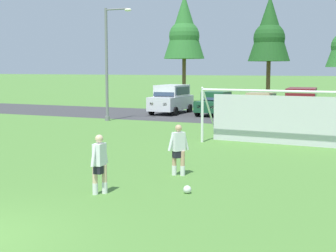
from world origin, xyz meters
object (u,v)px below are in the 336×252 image
Objects in this scene: player_defender_far at (100,164)px; parked_car_slot_left at (216,103)px; parked_car_slot_far_left at (171,99)px; parked_car_slot_center_left at (261,105)px; soccer_ball at (187,189)px; player_midfield_center at (178,150)px; parked_car_slot_center at (301,105)px; soccer_goal at (286,117)px; street_lamp at (109,63)px.

parked_car_slot_left is at bearing 99.84° from player_defender_far.
parked_car_slot_far_left is 1.08× the size of parked_car_slot_center_left.
player_defender_far is (-2.17, -1.00, 0.71)m from soccer_ball.
player_defender_far is at bearing -110.33° from player_midfield_center.
parked_car_slot_left reaches higher than player_midfield_center.
player_midfield_center is 0.35× the size of parked_car_slot_center.
soccer_ball is 0.13× the size of player_midfield_center.
player_midfield_center is 0.39× the size of parked_car_slot_left.
parked_car_slot_far_left is (-10.56, 11.93, -0.18)m from soccer_goal.
player_midfield_center is 1.00× the size of player_defender_far.
soccer_ball is 23.41m from parked_car_slot_far_left.
parked_car_slot_left is at bearing 177.02° from parked_car_slot_center_left.
parked_car_slot_far_left is 6.80m from parked_car_slot_center_left.
soccer_goal is 1.63× the size of parked_car_slot_far_left.
soccer_ball is 0.13× the size of player_defender_far.
parked_car_slot_center is at bearing -11.62° from parked_car_slot_far_left.
parked_car_slot_center is 0.65× the size of street_lamp.
parked_car_slot_center_left is at bearing -2.98° from parked_car_slot_left.
street_lamp is at bearing -129.05° from parked_car_slot_left.
player_midfield_center is 21.16m from parked_car_slot_far_left.
parked_car_slot_center reaches higher than player_midfield_center.
parked_car_slot_far_left is (-7.37, 22.36, 0.29)m from player_defender_far.
parked_car_slot_left and parked_car_slot_center_left have the same top height.
parked_car_slot_left is at bearing 120.37° from soccer_goal.
parked_car_slot_center_left is 0.90× the size of parked_car_slot_center.
parked_car_slot_far_left is at bearing 114.06° from soccer_ball.
parked_car_slot_left is (-7.10, 12.11, -0.42)m from soccer_goal.
player_defender_far is 0.23× the size of street_lamp.
street_lamp is (-11.27, 15.13, 3.64)m from soccer_ball.
parked_car_slot_far_left reaches higher than parked_car_slot_center_left.
parked_car_slot_center is at bearing -19.02° from parked_car_slot_left.
soccer_goal reaches higher than parked_car_slot_center_left.
parked_car_slot_far_left is 6.98m from street_lamp.
parked_car_slot_far_left is 10.05m from parked_car_slot_center.
soccer_ball is 2.50m from player_defender_far.
parked_car_slot_far_left reaches higher than player_defender_far.
player_midfield_center is 19.46m from parked_car_slot_center_left.
parked_car_slot_center_left is at bearing 107.48° from soccer_goal.
player_defender_far is at bearing -60.57° from street_lamp.
parked_car_slot_center_left is at bearing 97.31° from soccer_ball.
player_midfield_center is at bearing -94.52° from parked_car_slot_center.
street_lamp is at bearing -160.06° from parked_car_slot_center.
soccer_goal is 14.04m from parked_car_slot_left.
street_lamp is (-12.29, 5.71, 2.46)m from soccer_goal.
parked_car_slot_center_left is (6.80, 0.00, -0.24)m from parked_car_slot_far_left.
street_lamp reaches higher than soccer_goal.
soccer_goal reaches higher than parked_car_slot_center.
parked_car_slot_center_left is at bearing 0.02° from parked_car_slot_far_left.
soccer_ball is at bearing 24.82° from player_defender_far.
parked_car_slot_center reaches higher than soccer_ball.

